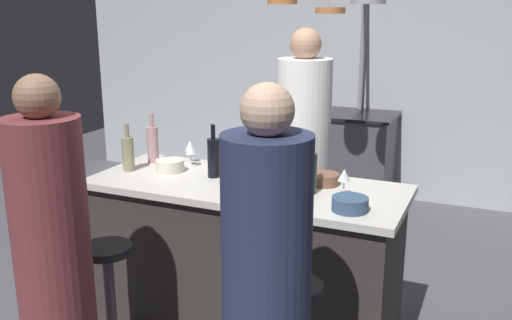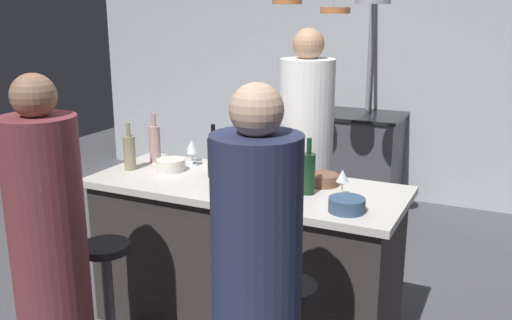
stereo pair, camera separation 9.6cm
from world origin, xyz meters
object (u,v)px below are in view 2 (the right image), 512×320
(wine_bottle_rose, at_px, (155,143))
(wine_bottle_white, at_px, (130,152))
(stove_range, at_px, (358,159))
(wine_glass_near_right_guest, at_px, (192,149))
(guest_left, at_px, (51,263))
(bar_stool_left, at_px, (109,297))
(pepper_mill, at_px, (250,176))
(wine_glass_near_left_guest, at_px, (342,177))
(potted_plant, at_px, (126,192))
(wine_glass_by_chef, at_px, (192,146))
(wine_bottle_dark, at_px, (214,157))
(guest_right, at_px, (257,308))
(wine_bottle_red, at_px, (309,173))
(cutting_board, at_px, (254,179))
(mixing_bowl_wooden, at_px, (323,180))
(mixing_bowl_blue, at_px, (347,205))
(mixing_bowl_ceramic, at_px, (171,165))
(chef, at_px, (305,166))

(wine_bottle_rose, distance_m, wine_bottle_white, 0.23)
(stove_range, relative_size, wine_glass_near_right_guest, 6.10)
(guest_left, distance_m, wine_bottle_rose, 1.24)
(bar_stool_left, relative_size, wine_bottle_rose, 2.16)
(pepper_mill, relative_size, wine_glass_near_left_guest, 1.44)
(bar_stool_left, xyz_separation_m, wine_glass_near_left_guest, (1.06, 0.64, 0.63))
(potted_plant, distance_m, wine_glass_by_chef, 1.58)
(bar_stool_left, xyz_separation_m, pepper_mill, (0.62, 0.45, 0.63))
(guest_left, distance_m, potted_plant, 2.41)
(guest_left, relative_size, wine_glass_near_right_guest, 10.95)
(wine_glass_by_chef, bearing_deg, wine_bottle_dark, -37.65)
(wine_glass_near_right_guest, bearing_deg, guest_right, -49.38)
(wine_bottle_rose, bearing_deg, wine_bottle_red, -9.97)
(guest_left, bearing_deg, wine_glass_by_chef, 90.98)
(guest_right, relative_size, wine_bottle_white, 5.52)
(guest_right, distance_m, cutting_board, 1.17)
(wine_bottle_dark, bearing_deg, bar_stool_left, -112.72)
(guest_right, bearing_deg, wine_glass_near_left_guest, 88.27)
(stove_range, height_order, wine_glass_by_chef, wine_glass_by_chef)
(wine_glass_by_chef, bearing_deg, mixing_bowl_wooden, -6.21)
(wine_bottle_dark, distance_m, wine_glass_near_left_guest, 0.79)
(mixing_bowl_blue, distance_m, mixing_bowl_ceramic, 1.20)
(stove_range, distance_m, wine_bottle_red, 2.56)
(mixing_bowl_ceramic, bearing_deg, stove_range, 77.86)
(bar_stool_left, distance_m, mixing_bowl_ceramic, 0.86)
(pepper_mill, height_order, wine_bottle_dark, wine_bottle_dark)
(guest_left, bearing_deg, chef, 72.85)
(guest_right, height_order, potted_plant, guest_right)
(wine_glass_near_left_guest, bearing_deg, guest_right, -91.73)
(guest_left, bearing_deg, mixing_bowl_ceramic, 91.78)
(bar_stool_left, bearing_deg, wine_glass_near_left_guest, 30.87)
(wine_bottle_red, bearing_deg, mixing_bowl_wooden, 83.32)
(guest_left, relative_size, mixing_bowl_wooden, 9.04)
(chef, xyz_separation_m, mixing_bowl_wooden, (0.34, -0.64, 0.13))
(stove_range, height_order, mixing_bowl_ceramic, mixing_bowl_ceramic)
(chef, xyz_separation_m, cutting_board, (-0.05, -0.73, 0.10))
(bar_stool_left, xyz_separation_m, wine_glass_near_right_guest, (0.04, 0.81, 0.63))
(guest_left, xyz_separation_m, wine_bottle_rose, (-0.24, 1.18, 0.28))
(guest_right, distance_m, wine_bottle_rose, 1.73)
(wine_glass_near_right_guest, xyz_separation_m, wine_glass_near_left_guest, (1.02, -0.17, 0.00))
(pepper_mill, bearing_deg, wine_bottle_white, 172.01)
(wine_bottle_red, bearing_deg, cutting_board, 165.95)
(stove_range, xyz_separation_m, pepper_mill, (0.12, -2.62, 0.56))
(stove_range, distance_m, wine_bottle_dark, 2.48)
(potted_plant, distance_m, wine_glass_near_left_guest, 2.57)
(wine_bottle_dark, distance_m, mixing_bowl_blue, 0.91)
(chef, bearing_deg, cutting_board, -93.59)
(chef, bearing_deg, mixing_bowl_blue, -59.66)
(potted_plant, distance_m, wine_bottle_white, 1.60)
(cutting_board, bearing_deg, guest_right, -63.90)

